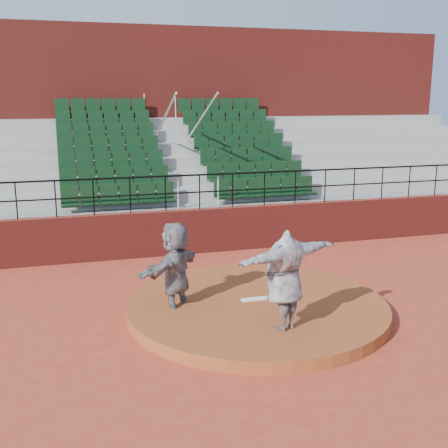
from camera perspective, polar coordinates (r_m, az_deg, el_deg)
The scene contains 9 objects.
ground at distance 12.11m, azimuth 3.39°, elevation -9.02°, with size 90.00×90.00×0.00m, color #AC3B27.
pitchers_mound at distance 12.07m, azimuth 3.40°, elevation -8.47°, with size 5.50×5.50×0.25m, color #954721.
pitching_rubber at distance 12.15m, azimuth 3.17°, elevation -7.61°, with size 0.60×0.15×0.03m, color white.
boundary_wall at distance 16.49m, azimuth -2.46°, elevation -0.68°, with size 24.00×0.30×1.30m, color maroon.
wall_railing at distance 16.22m, azimuth -2.51°, elevation 4.06°, with size 24.04×0.05×1.03m.
seating_deck at distance 19.83m, azimuth -5.05°, elevation 3.92°, with size 24.00×5.97×4.63m.
press_box_facade at distance 23.50m, azimuth -7.11°, elevation 10.44°, with size 24.00×3.00×7.10m, color maroon.
pitcher at distance 10.46m, azimuth 6.18°, elevation -5.67°, with size 2.34×0.64×1.91m, color black.
fielder at distance 11.66m, azimuth -4.98°, elevation -4.65°, with size 1.88×0.60×2.02m, color black.
Camera 1 is at (-3.85, -10.56, 4.52)m, focal length 45.00 mm.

